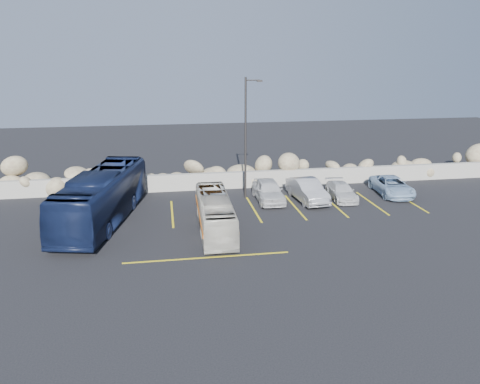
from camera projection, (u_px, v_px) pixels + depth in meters
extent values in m
plane|color=black|center=(228.00, 258.00, 22.45)|extent=(90.00, 90.00, 0.00)
cube|color=gray|center=(205.00, 181.00, 33.63)|extent=(60.00, 0.40, 1.20)
cube|color=gold|center=(172.00, 213.00, 28.68)|extent=(0.12, 5.00, 0.01)
cube|color=gold|center=(254.00, 209.00, 29.47)|extent=(0.12, 5.00, 0.01)
cube|color=gold|center=(295.00, 207.00, 29.89)|extent=(0.12, 5.00, 0.01)
cube|color=gold|center=(334.00, 205.00, 30.30)|extent=(0.12, 5.00, 0.01)
cube|color=gold|center=(372.00, 203.00, 30.70)|extent=(0.12, 5.00, 0.01)
cube|color=gold|center=(408.00, 201.00, 31.11)|extent=(0.12, 5.00, 0.01)
cube|color=gold|center=(207.00, 258.00, 22.48)|extent=(8.00, 0.12, 0.01)
cylinder|color=#2C2927|center=(246.00, 140.00, 30.69)|extent=(0.14, 0.14, 8.00)
cylinder|color=#2C2927|center=(253.00, 80.00, 29.67)|extent=(0.90, 0.08, 0.08)
cube|color=#2C2927|center=(260.00, 81.00, 29.76)|extent=(0.35, 0.18, 0.12)
imported|color=beige|center=(215.00, 213.00, 25.62)|extent=(1.85, 7.30, 2.02)
imported|color=#101937|center=(102.00, 196.00, 27.04)|extent=(4.70, 10.97, 2.97)
imported|color=silver|center=(268.00, 190.00, 30.95)|extent=(1.73, 4.24, 1.44)
imported|color=#A0A0A5|center=(307.00, 190.00, 30.99)|extent=(1.94, 4.51, 1.45)
imported|color=silver|center=(341.00, 191.00, 31.43)|extent=(1.71, 3.75, 1.06)
imported|color=#8FADCC|center=(392.00, 186.00, 32.39)|extent=(2.41, 4.57, 1.22)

